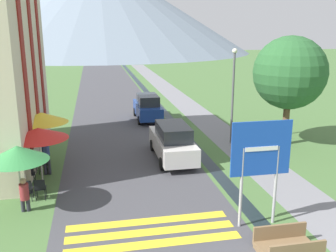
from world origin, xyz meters
name	(u,v)px	position (x,y,z in m)	size (l,w,h in m)	color
ground_plane	(152,117)	(0.00, 20.00, 0.00)	(160.00, 160.00, 0.00)	#476B38
road	(111,95)	(-2.50, 30.00, 0.00)	(6.40, 60.00, 0.01)	#424247
footpath	(172,93)	(3.60, 30.00, 0.00)	(2.20, 60.00, 0.01)	slate
drainage_channel	(148,94)	(1.20, 30.00, 0.00)	(0.60, 60.00, 0.00)	black
crosswalk_marking	(151,232)	(-2.50, 3.99, 0.01)	(5.44, 1.84, 0.01)	yellow
mountain_distant	(99,6)	(-1.58, 99.85, 12.03)	(79.96, 79.96, 24.05)	slate
road_sign	(261,157)	(1.01, 3.78, 2.37)	(2.00, 0.11, 3.56)	#9E9EA3
footbridge	(288,247)	(1.20, 2.05, 0.23)	(1.70, 1.10, 0.65)	brown
parked_car_near	(173,142)	(-0.40, 10.64, 0.91)	(1.74, 4.58, 1.82)	silver
parked_car_far	(148,107)	(-0.42, 19.10, 0.91)	(1.70, 4.20, 1.82)	navy
cafe_chair_middle	(29,173)	(-6.89, 8.71, 0.51)	(0.40, 0.40, 0.85)	black
cafe_chair_near_left	(27,188)	(-6.76, 7.11, 0.51)	(0.40, 0.40, 0.85)	black
cafe_chair_far_left	(32,162)	(-6.98, 10.07, 0.51)	(0.40, 0.40, 0.85)	black
cafe_chair_far_right	(43,163)	(-6.49, 9.85, 0.51)	(0.40, 0.40, 0.85)	black
cafe_chair_near_right	(40,187)	(-6.27, 7.12, 0.51)	(0.40, 0.40, 0.85)	black
cafe_umbrella_front_green	(17,153)	(-6.80, 6.35, 2.16)	(2.14, 2.14, 2.44)	#B7B2A8
cafe_umbrella_middle_red	(38,133)	(-6.42, 8.86, 2.16)	(2.42, 2.42, 2.40)	#B7B2A8
cafe_umbrella_rear_yellow	(42,118)	(-6.57, 11.27, 2.27)	(2.43, 2.43, 2.52)	#B7B2A8
person_seated_near	(24,193)	(-6.69, 6.27, 0.70)	(0.32, 0.32, 1.27)	#282833
person_seated_far	(27,177)	(-6.84, 7.83, 0.69)	(0.32, 0.32, 1.25)	#282833
person_standing_terrace	(46,153)	(-6.31, 9.75, 0.99)	(0.32, 0.32, 1.70)	#282833
streetlamp	(233,88)	(3.44, 12.69, 3.13)	(0.28, 0.28, 5.30)	#515156
tree_by_path	(290,73)	(6.30, 11.84, 4.01)	(3.95, 3.95, 6.00)	brown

